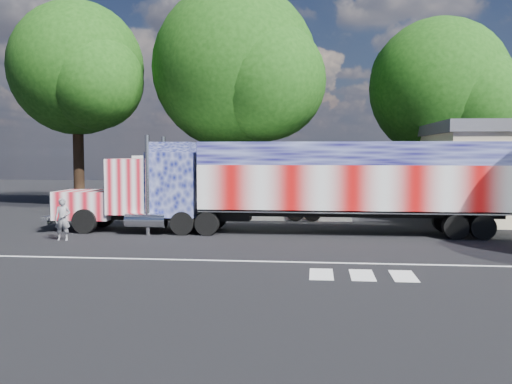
# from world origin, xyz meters

# --- Properties ---
(ground) EXTENTS (100.00, 100.00, 0.00)m
(ground) POSITION_xyz_m (0.00, 0.00, 0.00)
(ground) COLOR black
(lane_markings) EXTENTS (30.00, 2.67, 0.01)m
(lane_markings) POSITION_xyz_m (1.71, -3.77, 0.01)
(lane_markings) COLOR silver
(lane_markings) RESTS_ON ground
(semi_truck) EXTENTS (20.57, 3.25, 4.38)m
(semi_truck) POSITION_xyz_m (1.60, 3.84, 2.26)
(semi_truck) COLOR black
(semi_truck) RESTS_ON ground
(coach_bus) EXTENTS (11.86, 2.76, 3.45)m
(coach_bus) POSITION_xyz_m (-1.43, 9.59, 1.79)
(coach_bus) COLOR white
(coach_bus) RESTS_ON ground
(woman) EXTENTS (0.70, 0.52, 1.76)m
(woman) POSITION_xyz_m (-7.78, 0.67, 0.88)
(woman) COLOR slate
(woman) RESTS_ON ground
(tree_nw_a) EXTENTS (9.17, 8.73, 13.52)m
(tree_nw_a) POSITION_xyz_m (-12.97, 14.68, 9.09)
(tree_nw_a) COLOR black
(tree_nw_a) RESTS_ON ground
(tree_ne_a) EXTENTS (9.61, 9.15, 12.41)m
(tree_ne_a) POSITION_xyz_m (10.76, 17.07, 7.78)
(tree_ne_a) COLOR black
(tree_ne_a) RESTS_ON ground
(tree_n_mid) EXTENTS (11.17, 10.64, 14.40)m
(tree_n_mid) POSITION_xyz_m (-2.50, 15.17, 9.03)
(tree_n_mid) COLOR black
(tree_n_mid) RESTS_ON ground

